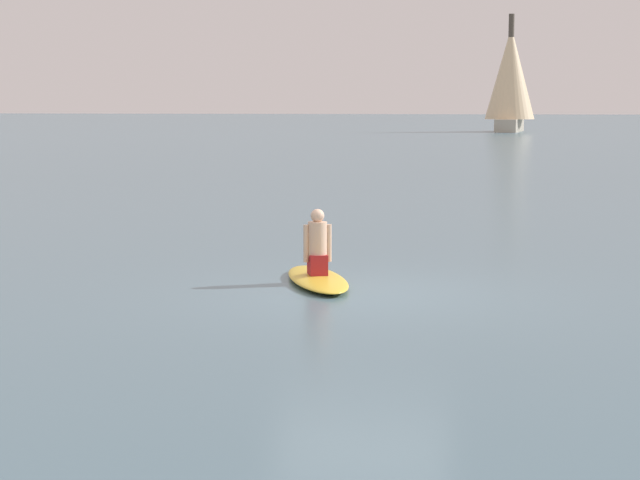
# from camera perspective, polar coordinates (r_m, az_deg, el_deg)

# --- Properties ---
(ground_plane) EXTENTS (400.00, 400.00, 0.00)m
(ground_plane) POSITION_cam_1_polar(r_m,az_deg,el_deg) (15.62, 2.22, -2.84)
(ground_plane) COLOR slate
(surfboard) EXTENTS (2.73, 1.60, 0.14)m
(surfboard) POSITION_cam_1_polar(r_m,az_deg,el_deg) (16.52, -0.13, -2.04)
(surfboard) COLOR gold
(surfboard) RESTS_ON ground
(person_paddler) EXTENTS (0.40, 0.43, 0.99)m
(person_paddler) POSITION_cam_1_polar(r_m,az_deg,el_deg) (16.44, -0.13, -0.26)
(person_paddler) COLOR #A51E23
(person_paddler) RESTS_ON surfboard
(sailboat_near_left) EXTENTS (6.32, 4.85, 10.10)m
(sailboat_near_left) POSITION_cam_1_polar(r_m,az_deg,el_deg) (97.13, 9.88, 8.36)
(sailboat_near_left) COLOR #B2A893
(sailboat_near_left) RESTS_ON ground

